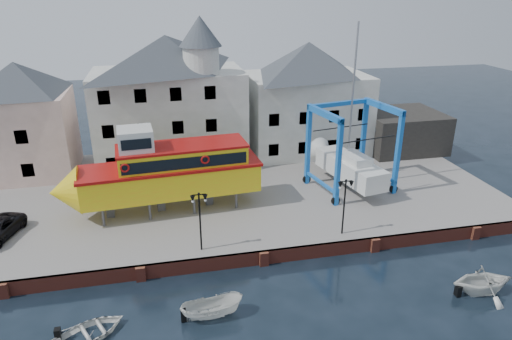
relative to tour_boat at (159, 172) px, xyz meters
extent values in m
plane|color=black|center=(6.43, -7.65, -4.20)|extent=(140.00, 140.00, 0.00)
cube|color=slate|center=(6.43, 3.35, -3.70)|extent=(44.00, 22.00, 1.00)
cube|color=maroon|center=(6.43, -7.53, -3.70)|extent=(44.00, 0.25, 1.00)
cube|color=maroon|center=(-9.57, -7.70, -3.70)|extent=(0.60, 0.36, 1.00)
cube|color=maroon|center=(-1.57, -7.70, -3.70)|extent=(0.60, 0.36, 1.00)
cube|color=maroon|center=(6.43, -7.70, -3.70)|extent=(0.60, 0.36, 1.00)
cube|color=maroon|center=(14.43, -7.70, -3.70)|extent=(0.60, 0.36, 1.00)
cube|color=maroon|center=(22.43, -7.70, -3.70)|extent=(0.60, 0.36, 1.00)
cube|color=#C6A194|center=(-11.57, 10.35, 0.55)|extent=(8.00, 7.00, 7.50)
pyramid|color=#3B4248|center=(-11.57, 10.35, 5.70)|extent=(8.00, 7.00, 2.80)
cube|color=black|center=(-11.07, 6.89, -1.60)|extent=(1.00, 0.08, 1.20)
cube|color=black|center=(-11.07, 6.89, 1.40)|extent=(1.00, 0.08, 1.20)
cube|color=#B7B9AC|center=(1.43, 10.85, 1.30)|extent=(14.00, 8.00, 9.00)
pyramid|color=#3B4248|center=(1.43, 10.85, 7.40)|extent=(14.00, 8.00, 3.20)
cube|color=black|center=(-4.07, 6.89, -1.60)|extent=(1.00, 0.08, 1.20)
cube|color=black|center=(-1.07, 6.89, -1.60)|extent=(1.00, 0.08, 1.20)
cube|color=black|center=(1.93, 6.89, -1.60)|extent=(1.00, 0.08, 1.20)
cube|color=black|center=(4.93, 6.89, -1.60)|extent=(1.00, 0.08, 1.20)
cube|color=black|center=(-4.07, 6.89, 1.40)|extent=(1.00, 0.08, 1.20)
cube|color=black|center=(-1.07, 6.89, 1.40)|extent=(1.00, 0.08, 1.20)
cube|color=black|center=(1.93, 6.89, 1.40)|extent=(1.00, 0.08, 1.20)
cube|color=black|center=(4.93, 6.89, 1.40)|extent=(1.00, 0.08, 1.20)
cube|color=black|center=(-4.07, 6.89, 4.40)|extent=(1.00, 0.08, 1.20)
cube|color=black|center=(-1.07, 6.89, 4.40)|extent=(1.00, 0.08, 1.20)
cube|color=black|center=(1.93, 6.89, 4.40)|extent=(1.00, 0.08, 1.20)
cube|color=black|center=(4.93, 6.89, 4.40)|extent=(1.00, 0.08, 1.20)
cylinder|color=#B7B9AC|center=(4.43, 8.45, 7.00)|extent=(3.20, 3.20, 2.40)
cone|color=#3B4248|center=(4.43, 8.45, 9.50)|extent=(3.80, 3.80, 2.60)
cube|color=#B7B9AC|center=(15.43, 11.35, 0.80)|extent=(12.00, 8.00, 8.00)
pyramid|color=#3B4248|center=(15.43, 11.35, 6.40)|extent=(12.00, 8.00, 3.20)
cube|color=black|center=(10.93, 7.39, -1.60)|extent=(1.00, 0.08, 1.20)
cube|color=black|center=(13.93, 7.39, -1.60)|extent=(1.00, 0.08, 1.20)
cube|color=black|center=(16.93, 7.39, -1.60)|extent=(1.00, 0.08, 1.20)
cube|color=black|center=(19.93, 7.39, -1.60)|extent=(1.00, 0.08, 1.20)
cube|color=black|center=(10.93, 7.39, 1.40)|extent=(1.00, 0.08, 1.20)
cube|color=black|center=(13.93, 7.39, 1.40)|extent=(1.00, 0.08, 1.20)
cube|color=black|center=(16.93, 7.39, 1.40)|extent=(1.00, 0.08, 1.20)
cube|color=black|center=(19.93, 7.39, 1.40)|extent=(1.00, 0.08, 1.20)
cube|color=black|center=(25.43, 9.35, -1.20)|extent=(8.00, 7.00, 4.00)
cylinder|color=black|center=(2.43, -6.45, -1.20)|extent=(0.12, 0.12, 4.00)
cube|color=black|center=(2.43, -6.45, 0.85)|extent=(0.90, 0.06, 0.06)
sphere|color=black|center=(2.43, -6.45, 0.92)|extent=(0.16, 0.16, 0.16)
cone|color=black|center=(2.03, -6.45, 0.58)|extent=(0.32, 0.32, 0.45)
sphere|color=silver|center=(2.03, -6.45, 0.40)|extent=(0.18, 0.18, 0.18)
cone|color=black|center=(2.83, -6.45, 0.58)|extent=(0.32, 0.32, 0.45)
sphere|color=silver|center=(2.83, -6.45, 0.40)|extent=(0.18, 0.18, 0.18)
cylinder|color=black|center=(12.43, -6.45, -1.20)|extent=(0.12, 0.12, 4.00)
cube|color=black|center=(12.43, -6.45, 0.85)|extent=(0.90, 0.06, 0.06)
sphere|color=black|center=(12.43, -6.45, 0.92)|extent=(0.16, 0.16, 0.16)
cone|color=black|center=(12.03, -6.45, 0.58)|extent=(0.32, 0.32, 0.45)
sphere|color=silver|center=(12.03, -6.45, 0.40)|extent=(0.18, 0.18, 0.18)
cone|color=black|center=(12.83, -6.45, 0.58)|extent=(0.32, 0.32, 0.45)
sphere|color=silver|center=(12.83, -6.45, 0.40)|extent=(0.18, 0.18, 0.18)
cylinder|color=#59595E|center=(-4.22, -1.65, -2.49)|extent=(0.21, 0.21, 1.43)
cylinder|color=#59595E|center=(-4.42, 1.01, -2.49)|extent=(0.21, 0.21, 1.43)
cylinder|color=#59595E|center=(-0.89, -1.40, -2.49)|extent=(0.21, 0.21, 1.43)
cylinder|color=#59595E|center=(-1.09, 1.26, -2.49)|extent=(0.21, 0.21, 1.43)
cylinder|color=#59595E|center=(2.44, -1.15, -2.49)|extent=(0.21, 0.21, 1.43)
cylinder|color=#59595E|center=(2.24, 1.51, -2.49)|extent=(0.21, 0.21, 1.43)
cylinder|color=#59595E|center=(5.77, -0.91, -2.49)|extent=(0.21, 0.21, 1.43)
cylinder|color=#59595E|center=(5.57, 1.76, -2.49)|extent=(0.21, 0.21, 1.43)
cube|color=#59595E|center=(-3.84, -0.29, -2.49)|extent=(0.61, 0.52, 1.43)
cube|color=#59595E|center=(-0.04, 0.00, -2.49)|extent=(0.61, 0.52, 1.43)
cube|color=#59595E|center=(3.77, 0.28, -2.49)|extent=(0.61, 0.52, 1.43)
cube|color=yellow|center=(0.91, 0.07, -0.72)|extent=(13.59, 4.62, 2.10)
cone|color=yellow|center=(-6.79, -0.51, -0.72)|extent=(2.36, 3.77, 3.63)
cube|color=#9F0E0C|center=(0.91, 0.07, 0.42)|extent=(13.89, 4.79, 0.21)
cube|color=yellow|center=(1.86, 0.14, 1.09)|extent=(9.76, 3.95, 1.53)
cube|color=black|center=(1.99, -1.51, 1.14)|extent=(9.14, 0.75, 0.86)
cube|color=black|center=(1.74, 1.79, 1.14)|extent=(9.14, 0.75, 0.86)
cube|color=#9F0E0C|center=(1.86, 0.14, 1.94)|extent=(9.95, 4.06, 0.17)
cube|color=silver|center=(-1.47, -0.11, 2.72)|extent=(2.66, 2.66, 1.74)
cube|color=black|center=(-1.37, -1.38, 2.80)|extent=(2.08, 0.22, 0.76)
torus|color=#9F0E0C|center=(-2.29, -1.88, 1.28)|extent=(0.68, 0.18, 0.67)
torus|color=#9F0E0C|center=(3.42, -1.45, 1.28)|extent=(0.68, 0.18, 0.67)
cube|color=blue|center=(13.65, -2.06, 0.36)|extent=(0.42, 0.42, 7.12)
cylinder|color=black|center=(13.65, -2.06, -2.85)|extent=(0.75, 0.39, 0.71)
cube|color=blue|center=(12.75, 2.58, 0.36)|extent=(0.42, 0.42, 7.12)
cylinder|color=black|center=(12.75, 2.58, -2.85)|extent=(0.75, 0.39, 0.71)
cube|color=blue|center=(19.29, -0.97, 0.36)|extent=(0.42, 0.42, 7.12)
cylinder|color=black|center=(19.29, -0.97, -2.85)|extent=(0.75, 0.39, 0.71)
cube|color=blue|center=(18.39, 3.68, 0.36)|extent=(0.42, 0.42, 7.12)
cylinder|color=black|center=(18.39, 3.68, -2.85)|extent=(0.75, 0.39, 0.71)
cube|color=blue|center=(13.20, 0.26, 3.74)|extent=(1.32, 5.06, 0.50)
cube|color=blue|center=(13.20, 0.26, -2.19)|extent=(1.21, 5.04, 0.21)
cube|color=blue|center=(18.84, 1.35, 3.74)|extent=(1.32, 5.06, 0.50)
cube|color=blue|center=(18.84, 1.35, -2.19)|extent=(1.21, 5.04, 0.21)
cube|color=blue|center=(15.57, 3.13, 3.74)|extent=(6.06, 1.51, 0.36)
cube|color=silver|center=(16.02, 0.81, -1.37)|extent=(3.75, 7.94, 1.63)
cone|color=silver|center=(15.16, 5.25, -1.37)|extent=(2.61, 2.04, 2.34)
cube|color=#59595E|center=(16.02, 0.81, -2.54)|extent=(0.59, 1.84, 0.71)
cube|color=silver|center=(16.12, 0.31, -0.25)|extent=(2.18, 3.31, 0.61)
cylinder|color=#99999E|center=(15.92, 1.31, 5.04)|extent=(0.19, 0.19, 11.19)
cube|color=black|center=(16.37, -0.99, 1.77)|extent=(5.43, 1.17, 0.05)
cube|color=black|center=(15.67, 2.60, 1.77)|extent=(5.43, 1.17, 0.05)
imported|color=silver|center=(2.40, -12.06, -4.20)|extent=(3.62, 1.53, 1.37)
imported|color=silver|center=(18.67, -13.37, -4.20)|extent=(4.00, 3.51, 2.00)
imported|color=silver|center=(-4.15, -12.16, -4.20)|extent=(4.48, 4.00, 0.77)
camera|label=1|loc=(0.38, -32.85, 13.23)|focal=32.00mm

